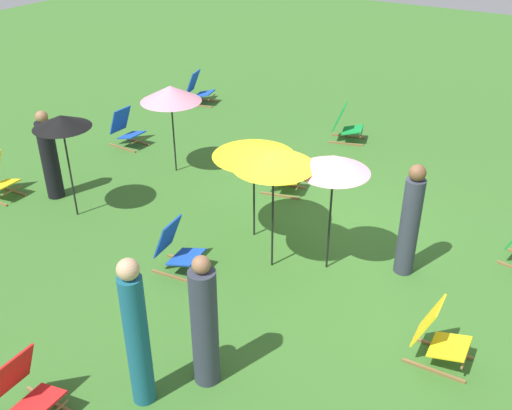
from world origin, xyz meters
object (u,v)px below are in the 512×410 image
deckchair_10 (26,390)px  umbrella_3 (171,94)px  deckchair_3 (177,249)px  deckchair_4 (346,125)px  deckchair_8 (281,173)px  umbrella_4 (274,159)px  deckchair_6 (199,89)px  person_1 (137,335)px  person_2 (410,222)px  umbrella_2 (61,122)px  person_0 (205,325)px  umbrella_1 (254,150)px  deckchair_1 (438,336)px  person_3 (49,157)px  deckchair_0 (126,129)px  umbrella_0 (334,164)px

deckchair_10 → umbrella_3: size_ratio=0.47×
deckchair_3 → deckchair_4: (5.80, -0.15, 0.00)m
deckchair_8 → umbrella_4: umbrella_4 is taller
deckchair_3 → deckchair_10: bearing=179.6°
deckchair_6 → deckchair_3: bearing=-159.2°
deckchair_6 → person_1: bearing=-160.4°
umbrella_4 → person_2: bearing=-62.8°
umbrella_2 → umbrella_4: bearing=-82.7°
deckchair_10 → umbrella_4: umbrella_4 is taller
deckchair_6 → deckchair_8: bearing=-139.6°
umbrella_4 → umbrella_2: bearing=97.3°
person_0 → deckchair_10: bearing=110.3°
umbrella_1 → person_2: person_2 is taller
deckchair_1 → deckchair_4: (5.65, 3.69, 0.00)m
person_2 → deckchair_3: bearing=-57.8°
person_3 → deckchair_10: bearing=31.9°
person_2 → deckchair_8: bearing=-112.6°
deckchair_6 → person_1: size_ratio=0.44×
umbrella_3 → person_3: umbrella_3 is taller
deckchair_3 → umbrella_3: bearing=32.6°
deckchair_8 → umbrella_4: size_ratio=0.45×
umbrella_1 → umbrella_4: 0.94m
deckchair_1 → deckchair_6: size_ratio=0.98×
deckchair_4 → deckchair_10: (-8.80, -0.15, 0.00)m
umbrella_3 → deckchair_10: bearing=-156.8°
deckchair_0 → person_0: 7.19m
deckchair_0 → umbrella_4: umbrella_4 is taller
umbrella_0 → person_3: umbrella_0 is taller
deckchair_0 → umbrella_0: bearing=-106.1°
umbrella_1 → person_2: 2.55m
deckchair_4 → person_2: bearing=-161.9°
person_2 → umbrella_1: bearing=-81.3°
umbrella_3 → deckchair_4: bearing=-35.7°
deckchair_1 → umbrella_0: bearing=59.4°
deckchair_0 → person_1: person_1 is taller
umbrella_1 → deckchair_6: bearing=44.3°
deckchair_4 → person_0: person_0 is taller
person_0 → person_1: bearing=118.1°
deckchair_10 → person_0: 2.03m
deckchair_6 → person_0: 9.53m
deckchair_8 → person_0: (-4.54, -1.56, 0.45)m
person_1 → person_2: size_ratio=1.09×
person_2 → person_3: person_2 is taller
deckchair_10 → umbrella_0: (4.22, -1.58, 1.36)m
deckchair_1 → deckchair_6: bearing=51.0°
person_0 → deckchair_3: bearing=20.1°
umbrella_4 → person_0: size_ratio=1.09×
deckchair_0 → person_3: bearing=-167.1°
deckchair_6 → person_1: 9.80m
person_3 → umbrella_4: bearing=79.2°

